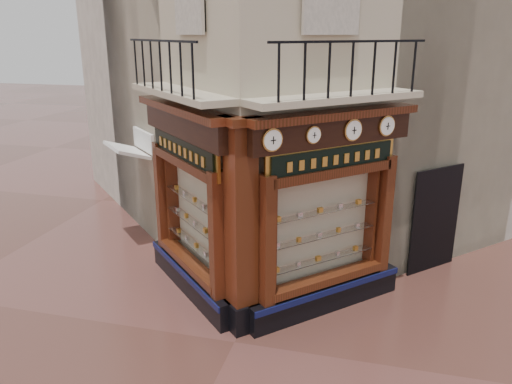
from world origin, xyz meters
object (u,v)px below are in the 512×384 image
(clock_a, at_px, (272,140))
(clock_c, at_px, (353,130))
(signboard_right, at_px, (334,159))
(corner_pilaster, at_px, (241,231))
(signboard_left, at_px, (183,150))
(clock_b, at_px, (313,135))
(clock_d, at_px, (387,126))
(awning, at_px, (134,241))

(clock_a, distance_m, clock_c, 1.72)
(clock_c, relative_size, signboard_right, 0.19)
(corner_pilaster, relative_size, signboard_left, 1.80)
(corner_pilaster, height_order, signboard_right, corner_pilaster)
(signboard_left, bearing_deg, clock_b, -145.32)
(clock_d, height_order, signboard_right, clock_d)
(signboard_left, bearing_deg, corner_pilaster, -169.75)
(awning, bearing_deg, corner_pilaster, -174.30)
(clock_d, bearing_deg, awning, 122.04)
(clock_d, distance_m, awning, 7.36)
(clock_a, height_order, clock_d, clock_d)
(clock_a, bearing_deg, signboard_left, 107.21)
(clock_d, bearing_deg, signboard_right, 174.51)
(corner_pilaster, height_order, signboard_left, corner_pilaster)
(clock_c, height_order, awning, clock_c)
(clock_c, relative_size, awning, 0.29)
(signboard_right, bearing_deg, clock_a, -175.46)
(corner_pilaster, bearing_deg, clock_b, -19.74)
(clock_c, distance_m, signboard_left, 3.28)
(clock_a, relative_size, clock_d, 0.99)
(corner_pilaster, bearing_deg, signboard_right, -10.25)
(corner_pilaster, height_order, clock_c, corner_pilaster)
(clock_a, distance_m, clock_d, 2.54)
(clock_d, distance_m, signboard_left, 3.92)
(clock_b, bearing_deg, corner_pilaster, 160.26)
(corner_pilaster, height_order, awning, corner_pilaster)
(clock_d, xyz_separation_m, awning, (-6.25, 1.44, -3.62))
(clock_a, xyz_separation_m, clock_b, (0.59, 0.59, 0.00))
(corner_pilaster, xyz_separation_m, signboard_left, (-1.46, 1.01, 1.15))
(clock_a, height_order, awning, clock_a)
(clock_b, xyz_separation_m, signboard_left, (-2.60, 0.47, -0.52))
(clock_c, height_order, clock_d, clock_c)
(awning, distance_m, signboard_right, 6.56)
(clock_c, distance_m, awning, 7.02)
(clock_c, bearing_deg, corner_pilaster, 168.37)
(corner_pilaster, xyz_separation_m, signboard_right, (1.46, 1.01, 1.15))
(corner_pilaster, distance_m, clock_d, 3.38)
(clock_c, distance_m, clock_d, 0.83)
(corner_pilaster, distance_m, clock_c, 2.70)
(corner_pilaster, distance_m, awning, 5.40)
(corner_pilaster, xyz_separation_m, clock_c, (1.77, 1.16, 1.67))
(clock_a, height_order, clock_b, clock_a)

